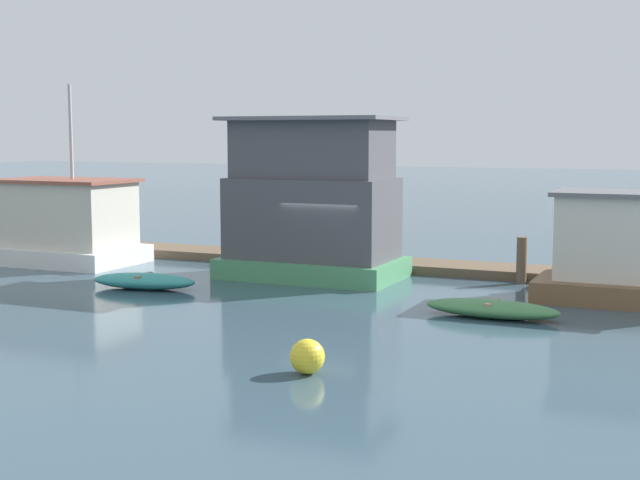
# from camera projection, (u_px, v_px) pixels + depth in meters

# --- Properties ---
(ground_plane) EXTENTS (200.00, 200.00, 0.00)m
(ground_plane) POSITION_uv_depth(u_px,v_px,m) (333.00, 281.00, 28.04)
(ground_plane) COLOR #385160
(dock_walkway) EXTENTS (33.80, 2.00, 0.30)m
(dock_walkway) POSITION_uv_depth(u_px,v_px,m) (368.00, 263.00, 30.86)
(dock_walkway) COLOR brown
(dock_walkway) RESTS_ON ground_plane
(houseboat_white) EXTENTS (5.16, 3.40, 6.33)m
(houseboat_white) POSITION_uv_depth(u_px,v_px,m) (65.00, 223.00, 31.81)
(houseboat_white) COLOR white
(houseboat_white) RESTS_ON ground_plane
(houseboat_green) EXTENTS (5.63, 3.35, 5.14)m
(houseboat_green) POSITION_uv_depth(u_px,v_px,m) (312.00, 204.00, 28.37)
(houseboat_green) COLOR #4C9360
(houseboat_green) RESTS_ON ground_plane
(dinghy_teal) EXTENTS (3.37, 1.66, 0.48)m
(dinghy_teal) POSITION_uv_depth(u_px,v_px,m) (144.00, 281.00, 26.51)
(dinghy_teal) COLOR teal
(dinghy_teal) RESTS_ON ground_plane
(dinghy_green) EXTENTS (3.42, 1.16, 0.46)m
(dinghy_green) POSITION_uv_depth(u_px,v_px,m) (492.00, 309.00, 22.32)
(dinghy_green) COLOR #47844C
(dinghy_green) RESTS_ON ground_plane
(mooring_post_far_left) EXTENTS (0.27, 0.27, 1.98)m
(mooring_post_far_left) POSITION_uv_depth(u_px,v_px,m) (579.00, 255.00, 26.72)
(mooring_post_far_left) COLOR brown
(mooring_post_far_left) RESTS_ON ground_plane
(mooring_post_centre) EXTENTS (0.28, 0.28, 2.06)m
(mooring_post_centre) POSITION_uv_depth(u_px,v_px,m) (590.00, 254.00, 26.59)
(mooring_post_centre) COLOR brown
(mooring_post_centre) RESTS_ON ground_plane
(mooring_post_far_right) EXTENTS (0.32, 0.32, 1.45)m
(mooring_post_far_right) POSITION_uv_depth(u_px,v_px,m) (522.00, 260.00, 27.44)
(mooring_post_far_right) COLOR brown
(mooring_post_far_right) RESTS_ON ground_plane
(buoy_yellow) EXTENTS (0.68, 0.68, 0.68)m
(buoy_yellow) POSITION_uv_depth(u_px,v_px,m) (307.00, 357.00, 17.04)
(buoy_yellow) COLOR yellow
(buoy_yellow) RESTS_ON ground_plane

